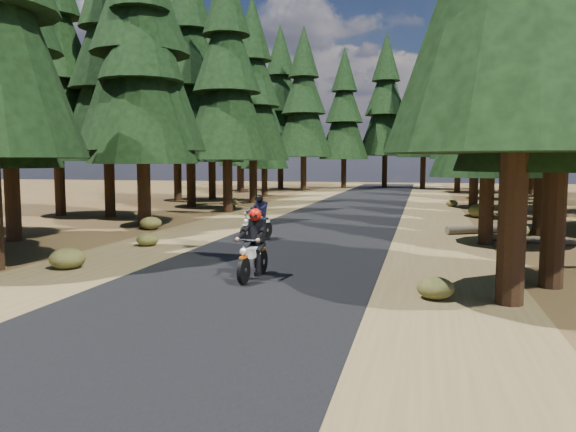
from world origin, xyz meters
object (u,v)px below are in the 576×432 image
object	(u,v)px
log_near	(502,229)
rider_follow	(256,225)
log_far	(544,240)
rider_lead	(253,256)

from	to	relation	value
log_near	rider_follow	world-z (taller)	rider_follow
rider_follow	log_far	bearing A→B (deg)	-150.64
rider_lead	rider_follow	xyz separation A→B (m)	(-1.81, 6.32, -0.02)
log_near	rider_lead	world-z (taller)	rider_lead
rider_lead	rider_follow	bearing A→B (deg)	-70.48
log_near	log_far	bearing A→B (deg)	-98.83
log_near	rider_lead	bearing A→B (deg)	-150.91
rider_follow	log_near	bearing A→B (deg)	-132.98
log_near	log_far	size ratio (longest dim) A/B	1.26
log_near	rider_follow	distance (m)	9.64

